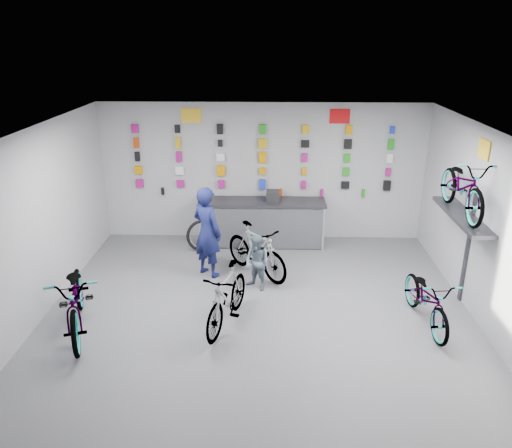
{
  "coord_description": "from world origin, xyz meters",
  "views": [
    {
      "loc": [
        0.17,
        -6.53,
        4.33
      ],
      "look_at": [
        -0.06,
        1.4,
        1.29
      ],
      "focal_mm": 35.0,
      "sensor_mm": 36.0,
      "label": 1
    }
  ],
  "objects_px": {
    "bike_left": "(77,299)",
    "clerk": "(207,232)",
    "bike_right": "(427,299)",
    "customer": "(257,263)",
    "bike_service": "(256,250)",
    "counter": "(262,223)",
    "bike_center": "(227,297)"
  },
  "relations": [
    {
      "from": "bike_left",
      "to": "customer",
      "type": "bearing_deg",
      "value": 8.84
    },
    {
      "from": "bike_center",
      "to": "customer",
      "type": "bearing_deg",
      "value": 86.64
    },
    {
      "from": "clerk",
      "to": "customer",
      "type": "height_order",
      "value": "clerk"
    },
    {
      "from": "bike_service",
      "to": "bike_left",
      "type": "bearing_deg",
      "value": 174.3
    },
    {
      "from": "bike_left",
      "to": "bike_center",
      "type": "bearing_deg",
      "value": -13.36
    },
    {
      "from": "bike_service",
      "to": "customer",
      "type": "bearing_deg",
      "value": -129.24
    },
    {
      "from": "bike_center",
      "to": "customer",
      "type": "relative_size",
      "value": 1.59
    },
    {
      "from": "bike_left",
      "to": "customer",
      "type": "relative_size",
      "value": 1.99
    },
    {
      "from": "clerk",
      "to": "counter",
      "type": "bearing_deg",
      "value": -87.0
    },
    {
      "from": "clerk",
      "to": "customer",
      "type": "xyz_separation_m",
      "value": [
        0.95,
        -0.56,
        -0.36
      ]
    },
    {
      "from": "bike_right",
      "to": "clerk",
      "type": "distance_m",
      "value": 4.01
    },
    {
      "from": "bike_left",
      "to": "bike_center",
      "type": "distance_m",
      "value": 2.29
    },
    {
      "from": "counter",
      "to": "bike_left",
      "type": "xyz_separation_m",
      "value": [
        -2.77,
        -3.46,
        0.05
      ]
    },
    {
      "from": "bike_left",
      "to": "counter",
      "type": "bearing_deg",
      "value": 32.72
    },
    {
      "from": "bike_left",
      "to": "clerk",
      "type": "distance_m",
      "value": 2.67
    },
    {
      "from": "bike_center",
      "to": "bike_service",
      "type": "distance_m",
      "value": 1.82
    },
    {
      "from": "bike_center",
      "to": "bike_service",
      "type": "bearing_deg",
      "value": 93.68
    },
    {
      "from": "counter",
      "to": "bike_center",
      "type": "distance_m",
      "value": 3.29
    },
    {
      "from": "clerk",
      "to": "customer",
      "type": "distance_m",
      "value": 1.15
    },
    {
      "from": "bike_center",
      "to": "bike_right",
      "type": "xyz_separation_m",
      "value": [
        3.13,
        0.13,
        -0.05
      ]
    },
    {
      "from": "bike_right",
      "to": "customer",
      "type": "distance_m",
      "value": 2.9
    },
    {
      "from": "bike_left",
      "to": "bike_right",
      "type": "height_order",
      "value": "bike_left"
    },
    {
      "from": "customer",
      "to": "clerk",
      "type": "bearing_deg",
      "value": -170.8
    },
    {
      "from": "counter",
      "to": "bike_center",
      "type": "relative_size",
      "value": 1.65
    },
    {
      "from": "bike_service",
      "to": "clerk",
      "type": "height_order",
      "value": "clerk"
    },
    {
      "from": "bike_right",
      "to": "counter",
      "type": "bearing_deg",
      "value": 124.4
    },
    {
      "from": "bike_left",
      "to": "bike_right",
      "type": "distance_m",
      "value": 5.43
    },
    {
      "from": "bike_right",
      "to": "clerk",
      "type": "xyz_separation_m",
      "value": [
        -3.64,
        1.63,
        0.43
      ]
    },
    {
      "from": "counter",
      "to": "clerk",
      "type": "height_order",
      "value": "clerk"
    },
    {
      "from": "bike_right",
      "to": "bike_left",
      "type": "bearing_deg",
      "value": 177.66
    },
    {
      "from": "bike_service",
      "to": "clerk",
      "type": "bearing_deg",
      "value": 139.07
    },
    {
      "from": "bike_service",
      "to": "counter",
      "type": "bearing_deg",
      "value": 44.79
    }
  ]
}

